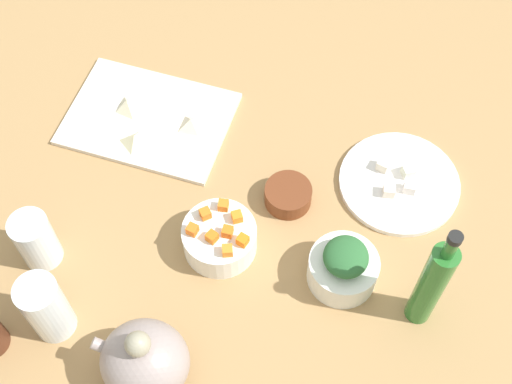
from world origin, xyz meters
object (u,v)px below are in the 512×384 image
at_px(cutting_board, 149,119).
at_px(drinking_glass_0, 36,240).
at_px(bowl_small_side, 288,195).
at_px(bottle_0, 432,284).
at_px(plate_tofu, 399,183).
at_px(bowl_carrots, 220,238).
at_px(teapot, 145,361).
at_px(bowl_greens, 343,270).
at_px(drinking_glass_1, 46,308).

xyz_separation_m(cutting_board, drinking_glass_0, (0.08, 0.34, 0.05)).
relative_size(bowl_small_side, bottle_0, 0.32).
height_order(plate_tofu, bottle_0, bottle_0).
bearing_deg(cutting_board, bowl_carrots, 132.77).
distance_m(plate_tofu, drinking_glass_0, 0.68).
xyz_separation_m(cutting_board, teapot, (-0.18, 0.50, 0.06)).
bearing_deg(bowl_greens, bottle_0, 167.07).
relative_size(bowl_small_side, drinking_glass_0, 0.76).
xyz_separation_m(bowl_small_side, drinking_glass_0, (0.40, 0.23, 0.04)).
bearing_deg(bowl_small_side, bowl_carrots, 52.37).
bearing_deg(teapot, bowl_carrots, -100.31).
bearing_deg(cutting_board, drinking_glass_1, 88.91).
bearing_deg(cutting_board, drinking_glass_0, 76.38).
xyz_separation_m(plate_tofu, bowl_greens, (0.07, 0.22, 0.02)).
xyz_separation_m(cutting_board, drinking_glass_1, (0.01, 0.46, 0.07)).
relative_size(bowl_greens, drinking_glass_1, 0.85).
relative_size(bowl_greens, teapot, 0.75).
bearing_deg(plate_tofu, cutting_board, -2.76).
distance_m(teapot, bottle_0, 0.47).
xyz_separation_m(cutting_board, bowl_small_side, (-0.32, 0.11, 0.01)).
relative_size(cutting_board, plate_tofu, 1.40).
bearing_deg(drinking_glass_0, drinking_glass_1, 122.29).
xyz_separation_m(teapot, bottle_0, (-0.41, -0.22, 0.05)).
bearing_deg(bottle_0, teapot, 28.01).
height_order(cutting_board, bowl_greens, bowl_greens).
distance_m(cutting_board, drinking_glass_1, 0.46).
bearing_deg(bowl_greens, cutting_board, -28.69).
bearing_deg(bowl_small_side, bottle_0, 148.80).
bearing_deg(teapot, bowl_greens, -137.25).
relative_size(teapot, drinking_glass_0, 1.40).
xyz_separation_m(bottle_0, drinking_glass_1, (0.60, 0.18, -0.05)).
bearing_deg(bowl_carrots, cutting_board, -47.23).
bearing_deg(bottle_0, bowl_small_side, -31.20).
xyz_separation_m(plate_tofu, bowl_carrots, (0.30, 0.22, 0.02)).
bearing_deg(drinking_glass_0, plate_tofu, -152.36).
distance_m(bowl_carrots, teapot, 0.26).
bearing_deg(plate_tofu, bowl_carrots, 36.01).
height_order(bowl_greens, drinking_glass_1, drinking_glass_1).
distance_m(bottle_0, drinking_glass_0, 0.68).
height_order(teapot, drinking_glass_0, teapot).
bearing_deg(cutting_board, bowl_small_side, 160.29).
distance_m(teapot, drinking_glass_1, 0.19).
xyz_separation_m(bowl_greens, teapot, (0.27, 0.25, 0.04)).
xyz_separation_m(plate_tofu, bottle_0, (-0.07, 0.25, 0.11)).
height_order(cutting_board, plate_tofu, plate_tofu).
relative_size(cutting_board, bowl_carrots, 2.43).
xyz_separation_m(plate_tofu, teapot, (0.34, 0.47, 0.06)).
height_order(cutting_board, drinking_glass_0, drinking_glass_0).
relative_size(bottle_0, drinking_glass_0, 2.39).
distance_m(cutting_board, bottle_0, 0.66).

